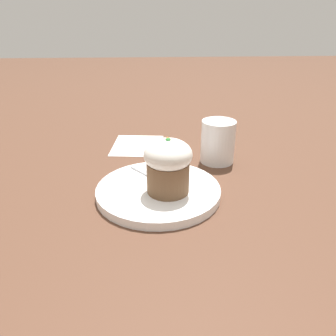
% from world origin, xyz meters
% --- Properties ---
extents(ground_plane, '(4.00, 4.00, 0.00)m').
position_xyz_m(ground_plane, '(0.00, 0.00, 0.00)').
color(ground_plane, '#513323').
extents(dessert_plate, '(0.22, 0.22, 0.02)m').
position_xyz_m(dessert_plate, '(0.00, 0.00, 0.01)').
color(dessert_plate, white).
rests_on(dessert_plate, ground_plane).
extents(carrot_cake, '(0.08, 0.08, 0.10)m').
position_xyz_m(carrot_cake, '(-0.01, -0.02, 0.07)').
color(carrot_cake, brown).
rests_on(carrot_cake, dessert_plate).
extents(spoon, '(0.10, 0.09, 0.01)m').
position_xyz_m(spoon, '(0.02, -0.00, 0.02)').
color(spoon, '#B7B7BC').
rests_on(spoon, dessert_plate).
extents(coffee_cup, '(0.10, 0.07, 0.09)m').
position_xyz_m(coffee_cup, '(0.14, -0.13, 0.05)').
color(coffee_cup, white).
rests_on(coffee_cup, ground_plane).
extents(paper_napkin, '(0.15, 0.13, 0.00)m').
position_xyz_m(paper_napkin, '(0.24, 0.04, 0.00)').
color(paper_napkin, white).
rests_on(paper_napkin, ground_plane).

